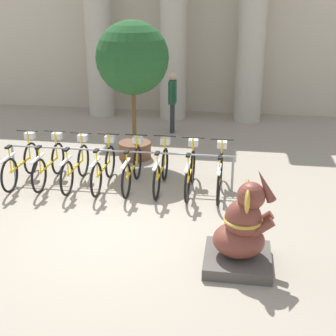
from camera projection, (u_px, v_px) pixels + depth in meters
name	position (u px, v px, depth m)	size (l,w,h in m)	color
ground_plane	(112.00, 229.00, 8.15)	(60.00, 60.00, 0.00)	gray
building_facade	(178.00, 19.00, 15.00)	(20.00, 0.20, 6.00)	#BCB29E
column_left	(98.00, 33.00, 14.55)	(1.04, 1.04, 5.16)	#ADA899
column_middle	(173.00, 34.00, 14.22)	(1.04, 1.04, 5.16)	#ADA899
column_right	(252.00, 35.00, 13.88)	(1.04, 1.04, 5.16)	#ADA899
bike_rack	(119.00, 157.00, 9.77)	(4.84, 0.05, 0.77)	gray
bicycle_0	(21.00, 163.00, 10.00)	(0.48, 1.76, 1.02)	black
bicycle_1	(49.00, 164.00, 9.97)	(0.48, 1.76, 1.02)	black
bicycle_2	(76.00, 166.00, 9.85)	(0.48, 1.76, 1.02)	black
bicycle_3	(104.00, 167.00, 9.77)	(0.48, 1.76, 1.02)	black
bicycle_4	(132.00, 168.00, 9.71)	(0.48, 1.76, 1.02)	black
bicycle_5	(161.00, 170.00, 9.64)	(0.48, 1.76, 1.02)	black
bicycle_6	(190.00, 172.00, 9.53)	(0.48, 1.76, 1.02)	black
bicycle_7	(220.00, 174.00, 9.41)	(0.48, 1.76, 1.02)	black
elephant_statue	(242.00, 234.00, 6.88)	(1.00, 1.00, 1.59)	#4C4742
person_pedestrian	(172.00, 96.00, 13.22)	(0.23, 0.47, 1.75)	#28282D
potted_tree	(133.00, 63.00, 10.73)	(1.69, 1.69, 3.27)	brown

